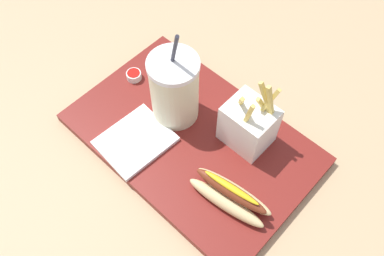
{
  "coord_description": "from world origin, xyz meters",
  "views": [
    {
      "loc": [
        0.29,
        -0.31,
        0.71
      ],
      "look_at": [
        0.0,
        0.0,
        0.05
      ],
      "focal_mm": 38.4,
      "sensor_mm": 36.0,
      "label": 1
    }
  ],
  "objects_px": {
    "fries_basket": "(249,124)",
    "ketchup_cup_1": "(134,75)",
    "soda_cup": "(174,89)",
    "hot_dog_1": "(230,195)",
    "ketchup_cup_2": "(182,70)",
    "napkin_stack": "(135,141)"
  },
  "relations": [
    {
      "from": "ketchup_cup_2",
      "to": "hot_dog_1",
      "type": "bearing_deg",
      "value": -30.37
    },
    {
      "from": "fries_basket",
      "to": "hot_dog_1",
      "type": "relative_size",
      "value": 1.04
    },
    {
      "from": "soda_cup",
      "to": "ketchup_cup_2",
      "type": "relative_size",
      "value": 7.2
    },
    {
      "from": "ketchup_cup_2",
      "to": "napkin_stack",
      "type": "height_order",
      "value": "ketchup_cup_2"
    },
    {
      "from": "fries_basket",
      "to": "ketchup_cup_1",
      "type": "distance_m",
      "value": 0.28
    },
    {
      "from": "soda_cup",
      "to": "hot_dog_1",
      "type": "relative_size",
      "value": 1.45
    },
    {
      "from": "soda_cup",
      "to": "fries_basket",
      "type": "distance_m",
      "value": 0.15
    },
    {
      "from": "napkin_stack",
      "to": "fries_basket",
      "type": "bearing_deg",
      "value": 45.36
    },
    {
      "from": "soda_cup",
      "to": "hot_dog_1",
      "type": "height_order",
      "value": "soda_cup"
    },
    {
      "from": "soda_cup",
      "to": "hot_dog_1",
      "type": "distance_m",
      "value": 0.22
    },
    {
      "from": "ketchup_cup_2",
      "to": "fries_basket",
      "type": "bearing_deg",
      "value": -9.3
    },
    {
      "from": "soda_cup",
      "to": "ketchup_cup_1",
      "type": "relative_size",
      "value": 7.22
    },
    {
      "from": "hot_dog_1",
      "to": "napkin_stack",
      "type": "height_order",
      "value": "hot_dog_1"
    },
    {
      "from": "soda_cup",
      "to": "hot_dog_1",
      "type": "bearing_deg",
      "value": -19.51
    },
    {
      "from": "hot_dog_1",
      "to": "napkin_stack",
      "type": "bearing_deg",
      "value": -171.38
    },
    {
      "from": "soda_cup",
      "to": "ketchup_cup_2",
      "type": "xyz_separation_m",
      "value": [
        -0.06,
        0.08,
        -0.06
      ]
    },
    {
      "from": "napkin_stack",
      "to": "soda_cup",
      "type": "bearing_deg",
      "value": 85.74
    },
    {
      "from": "hot_dog_1",
      "to": "ketchup_cup_1",
      "type": "height_order",
      "value": "hot_dog_1"
    },
    {
      "from": "ketchup_cup_2",
      "to": "soda_cup",
      "type": "bearing_deg",
      "value": -53.87
    },
    {
      "from": "ketchup_cup_1",
      "to": "ketchup_cup_2",
      "type": "bearing_deg",
      "value": 49.83
    },
    {
      "from": "soda_cup",
      "to": "ketchup_cup_1",
      "type": "bearing_deg",
      "value": 178.8
    },
    {
      "from": "hot_dog_1",
      "to": "ketchup_cup_2",
      "type": "height_order",
      "value": "hot_dog_1"
    }
  ]
}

